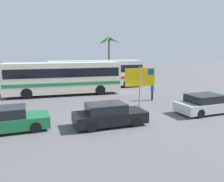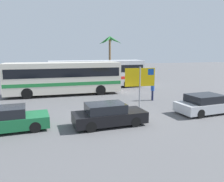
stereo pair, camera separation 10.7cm
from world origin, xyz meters
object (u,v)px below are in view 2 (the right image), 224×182
bus_front_coach (64,77)px  car_green (9,119)px  ferry_sign (141,79)px  car_silver (207,104)px  pedestrian_crossing_lot (153,88)px  car_black (108,115)px  bus_rear_coach (97,73)px

bus_front_coach → car_green: 10.38m
bus_front_coach → ferry_sign: (4.86, -7.70, 0.54)m
ferry_sign → car_silver: size_ratio=0.70×
ferry_sign → pedestrian_crossing_lot: (2.41, 2.93, -1.26)m
car_green → pedestrian_crossing_lot: bearing=19.9°
car_black → car_silver: bearing=2.1°
car_black → ferry_sign: bearing=36.6°
bus_rear_coach → ferry_sign: ferry_sign is taller
bus_front_coach → pedestrian_crossing_lot: size_ratio=6.12×
car_green → car_black: size_ratio=0.95×
car_black → pedestrian_crossing_lot: bearing=41.8°
car_black → pedestrian_crossing_lot: (5.46, 5.48, 0.43)m
bus_front_coach → car_black: size_ratio=2.55×
bus_rear_coach → car_black: bus_rear_coach is taller
car_green → car_black: bearing=-10.5°
car_black → bus_front_coach: bearing=96.6°
car_green → car_silver: 12.69m
car_silver → car_black: (-7.27, -0.69, -0.00)m
bus_front_coach → pedestrian_crossing_lot: bus_front_coach is taller
car_green → bus_front_coach: bearing=65.2°
car_green → car_black: same height
bus_front_coach → pedestrian_crossing_lot: bearing=-33.3°
bus_rear_coach → car_black: 13.88m
car_silver → car_green: bearing=175.1°
car_silver → bus_rear_coach: bearing=105.9°
bus_rear_coach → car_black: size_ratio=2.55×
ferry_sign → car_black: 4.32m
car_silver → pedestrian_crossing_lot: bearing=105.4°
bus_front_coach → car_silver: bus_front_coach is taller
bus_rear_coach → car_silver: 13.95m
ferry_sign → car_green: size_ratio=0.78×
bus_rear_coach → car_silver: bearing=-68.7°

